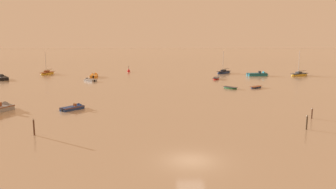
{
  "coord_description": "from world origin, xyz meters",
  "views": [
    {
      "loc": [
        -2.66,
        -27.82,
        10.68
      ],
      "look_at": [
        -1.34,
        31.92,
        0.66
      ],
      "focal_mm": 34.98,
      "sensor_mm": 36.0,
      "label": 1
    }
  ],
  "objects_px": {
    "motorboat_moored_5": "(260,75)",
    "mooring_post_near": "(307,123)",
    "rowboat_moored_1": "(230,88)",
    "mooring_post_right": "(312,114)",
    "motorboat_moored_7": "(89,80)",
    "sailboat_moored_1": "(47,73)",
    "motorboat_moored_0": "(94,76)",
    "sailboat_moored_0": "(299,75)",
    "mooring_post_left": "(34,128)",
    "rowboat_moored_0": "(256,87)",
    "motorboat_moored_2": "(76,108)",
    "rowboat_moored_2": "(216,79)",
    "motorboat_moored_3": "(0,109)",
    "sailboat_moored_2": "(224,72)",
    "channel_buoy": "(129,71)",
    "motorboat_moored_4": "(2,78)"
  },
  "relations": [
    {
      "from": "motorboat_moored_0",
      "to": "motorboat_moored_5",
      "type": "height_order",
      "value": "motorboat_moored_5"
    },
    {
      "from": "channel_buoy",
      "to": "motorboat_moored_2",
      "type": "bearing_deg",
      "value": -92.42
    },
    {
      "from": "rowboat_moored_2",
      "to": "mooring_post_right",
      "type": "relative_size",
      "value": 2.82
    },
    {
      "from": "motorboat_moored_0",
      "to": "rowboat_moored_2",
      "type": "height_order",
      "value": "motorboat_moored_0"
    },
    {
      "from": "motorboat_moored_0",
      "to": "mooring_post_right",
      "type": "bearing_deg",
      "value": -148.68
    },
    {
      "from": "mooring_post_near",
      "to": "mooring_post_right",
      "type": "xyz_separation_m",
      "value": [
        3.13,
        5.43,
        -0.13
      ]
    },
    {
      "from": "sailboat_moored_2",
      "to": "motorboat_moored_2",
      "type": "bearing_deg",
      "value": 11.61
    },
    {
      "from": "motorboat_moored_0",
      "to": "mooring_post_left",
      "type": "distance_m",
      "value": 59.6
    },
    {
      "from": "rowboat_moored_1",
      "to": "mooring_post_right",
      "type": "height_order",
      "value": "mooring_post_right"
    },
    {
      "from": "motorboat_moored_7",
      "to": "mooring_post_left",
      "type": "relative_size",
      "value": 2.02
    },
    {
      "from": "motorboat_moored_3",
      "to": "channel_buoy",
      "type": "height_order",
      "value": "channel_buoy"
    },
    {
      "from": "motorboat_moored_0",
      "to": "motorboat_moored_5",
      "type": "bearing_deg",
      "value": -94.19
    },
    {
      "from": "mooring_post_right",
      "to": "motorboat_moored_7",
      "type": "bearing_deg",
      "value": 133.03
    },
    {
      "from": "rowboat_moored_1",
      "to": "motorboat_moored_7",
      "type": "relative_size",
      "value": 0.83
    },
    {
      "from": "motorboat_moored_3",
      "to": "mooring_post_near",
      "type": "height_order",
      "value": "mooring_post_near"
    },
    {
      "from": "rowboat_moored_1",
      "to": "channel_buoy",
      "type": "distance_m",
      "value": 46.55
    },
    {
      "from": "sailboat_moored_0",
      "to": "rowboat_moored_1",
      "type": "height_order",
      "value": "sailboat_moored_0"
    },
    {
      "from": "rowboat_moored_1",
      "to": "mooring_post_near",
      "type": "distance_m",
      "value": 33.54
    },
    {
      "from": "sailboat_moored_2",
      "to": "rowboat_moored_1",
      "type": "bearing_deg",
      "value": 35.02
    },
    {
      "from": "sailboat_moored_0",
      "to": "mooring_post_near",
      "type": "height_order",
      "value": "sailboat_moored_0"
    },
    {
      "from": "rowboat_moored_0",
      "to": "sailboat_moored_1",
      "type": "bearing_deg",
      "value": -68.28
    },
    {
      "from": "rowboat_moored_1",
      "to": "mooring_post_near",
      "type": "bearing_deg",
      "value": 143.86
    },
    {
      "from": "rowboat_moored_0",
      "to": "mooring_post_right",
      "type": "distance_m",
      "value": 28.87
    },
    {
      "from": "motorboat_moored_5",
      "to": "mooring_post_near",
      "type": "bearing_deg",
      "value": -108.6
    },
    {
      "from": "motorboat_moored_0",
      "to": "mooring_post_right",
      "type": "xyz_separation_m",
      "value": [
        40.11,
        -52.25,
        0.44
      ]
    },
    {
      "from": "sailboat_moored_1",
      "to": "motorboat_moored_5",
      "type": "distance_m",
      "value": 65.58
    },
    {
      "from": "mooring_post_left",
      "to": "mooring_post_right",
      "type": "distance_m",
      "value": 35.74
    },
    {
      "from": "motorboat_moored_7",
      "to": "mooring_post_near",
      "type": "distance_m",
      "value": 60.05
    },
    {
      "from": "sailboat_moored_0",
      "to": "sailboat_moored_2",
      "type": "height_order",
      "value": "sailboat_moored_0"
    },
    {
      "from": "rowboat_moored_0",
      "to": "motorboat_moored_3",
      "type": "distance_m",
      "value": 51.22
    },
    {
      "from": "mooring_post_near",
      "to": "mooring_post_left",
      "type": "relative_size",
      "value": 0.93
    },
    {
      "from": "motorboat_moored_5",
      "to": "mooring_post_right",
      "type": "distance_m",
      "value": 54.74
    },
    {
      "from": "motorboat_moored_2",
      "to": "rowboat_moored_2",
      "type": "bearing_deg",
      "value": 3.28
    },
    {
      "from": "sailboat_moored_1",
      "to": "sailboat_moored_2",
      "type": "distance_m",
      "value": 55.84
    },
    {
      "from": "motorboat_moored_5",
      "to": "motorboat_moored_3",
      "type": "bearing_deg",
      "value": -145.36
    },
    {
      "from": "motorboat_moored_5",
      "to": "rowboat_moored_2",
      "type": "xyz_separation_m",
      "value": [
        -14.64,
        -8.46,
        -0.12
      ]
    },
    {
      "from": "sailboat_moored_1",
      "to": "mooring_post_left",
      "type": "relative_size",
      "value": 3.6
    },
    {
      "from": "sailboat_moored_0",
      "to": "motorboat_moored_3",
      "type": "bearing_deg",
      "value": 5.89
    },
    {
      "from": "sailboat_moored_1",
      "to": "rowboat_moored_1",
      "type": "height_order",
      "value": "sailboat_moored_1"
    },
    {
      "from": "mooring_post_left",
      "to": "sailboat_moored_1",
      "type": "bearing_deg",
      "value": 107.6
    },
    {
      "from": "mooring_post_near",
      "to": "mooring_post_left",
      "type": "height_order",
      "value": "mooring_post_left"
    },
    {
      "from": "motorboat_moored_3",
      "to": "sailboat_moored_0",
      "type": "bearing_deg",
      "value": -29.09
    },
    {
      "from": "motorboat_moored_0",
      "to": "sailboat_moored_0",
      "type": "xyz_separation_m",
      "value": [
        61.07,
        1.32,
        0.07
      ]
    },
    {
      "from": "motorboat_moored_4",
      "to": "mooring_post_right",
      "type": "relative_size",
      "value": 4.17
    },
    {
      "from": "sailboat_moored_1",
      "to": "motorboat_moored_5",
      "type": "bearing_deg",
      "value": 97.92
    },
    {
      "from": "motorboat_moored_5",
      "to": "motorboat_moored_7",
      "type": "bearing_deg",
      "value": -173.48
    },
    {
      "from": "mooring_post_right",
      "to": "rowboat_moored_1",
      "type": "bearing_deg",
      "value": 100.67
    },
    {
      "from": "motorboat_moored_2",
      "to": "mooring_post_right",
      "type": "xyz_separation_m",
      "value": [
        33.98,
        -6.98,
        0.5
      ]
    },
    {
      "from": "motorboat_moored_0",
      "to": "mooring_post_near",
      "type": "relative_size",
      "value": 2.95
    },
    {
      "from": "mooring_post_right",
      "to": "motorboat_moored_2",
      "type": "bearing_deg",
      "value": 168.39
    }
  ]
}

